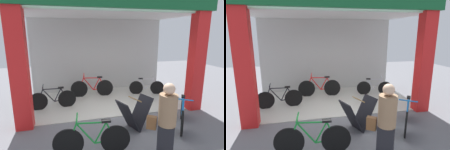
{
  "view_description": "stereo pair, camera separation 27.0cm",
  "coord_description": "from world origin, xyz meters",
  "views": [
    {
      "loc": [
        -1.5,
        -5.01,
        2.52
      ],
      "look_at": [
        0.0,
        0.75,
        1.15
      ],
      "focal_mm": 29.59,
      "sensor_mm": 36.0,
      "label": 1
    },
    {
      "loc": [
        -1.24,
        -5.07,
        2.52
      ],
      "look_at": [
        0.0,
        0.75,
        1.15
      ],
      "focal_mm": 29.59,
      "sensor_mm": 36.0,
      "label": 2
    }
  ],
  "objects": [
    {
      "name": "bicycle_inside_2",
      "position": [
        -1.94,
        1.15,
        0.34
      ],
      "size": [
        1.53,
        0.42,
        0.84
      ],
      "color": "black",
      "rests_on": "ground"
    },
    {
      "name": "bicycle_parked_0",
      "position": [
        1.53,
        -0.98,
        0.36
      ],
      "size": [
        0.96,
        1.36,
        0.89
      ],
      "color": "black",
      "rests_on": "ground"
    },
    {
      "name": "pedestrian_0",
      "position": [
        0.28,
        -2.21,
        0.85
      ],
      "size": [
        0.57,
        0.49,
        1.65
      ],
      "color": "black",
      "rests_on": "ground"
    },
    {
      "name": "bicycle_parked_1",
      "position": [
        -1.03,
        -1.59,
        0.35
      ],
      "size": [
        1.61,
        0.44,
        0.88
      ],
      "color": "black",
      "rests_on": "ground"
    },
    {
      "name": "sandwich_board_sign",
      "position": [
        0.21,
        -0.79,
        0.43
      ],
      "size": [
        1.03,
        0.78,
        0.86
      ],
      "color": "black",
      "rests_on": "ground"
    },
    {
      "name": "shop_facade",
      "position": [
        0.0,
        1.61,
        2.04
      ],
      "size": [
        5.87,
        3.32,
        3.78
      ],
      "color": "beige",
      "rests_on": "ground"
    },
    {
      "name": "bicycle_inside_0",
      "position": [
        -0.48,
        2.04,
        0.37
      ],
      "size": [
        1.69,
        0.46,
        0.93
      ],
      "color": "black",
      "rests_on": "ground"
    },
    {
      "name": "ground_plane",
      "position": [
        0.0,
        0.0,
        0.0
      ],
      "size": [
        19.33,
        19.33,
        0.0
      ],
      "primitive_type": "plane",
      "color": "slate",
      "rests_on": "ground"
    },
    {
      "name": "bicycle_inside_1",
      "position": [
        1.74,
        1.74,
        0.32
      ],
      "size": [
        1.41,
        0.45,
        0.79
      ],
      "color": "black",
      "rests_on": "ground"
    }
  ]
}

